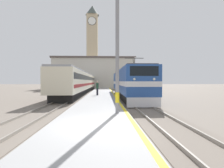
# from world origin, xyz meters

# --- Properties ---
(ground_plane) EXTENTS (200.00, 200.00, 0.00)m
(ground_plane) POSITION_xyz_m (0.00, 30.00, 0.00)
(ground_plane) COLOR #70665B
(platform) EXTENTS (3.85, 140.00, 0.35)m
(platform) POSITION_xyz_m (0.00, 25.00, 0.17)
(platform) COLOR #999999
(platform) RESTS_ON ground
(rail_track_near) EXTENTS (2.83, 140.00, 0.16)m
(rail_track_near) POSITION_xyz_m (3.66, 25.00, 0.03)
(rail_track_near) COLOR #70665B
(rail_track_near) RESTS_ON ground
(rail_track_far) EXTENTS (2.84, 140.00, 0.16)m
(rail_track_far) POSITION_xyz_m (-3.86, 25.00, 0.03)
(rail_track_far) COLOR #70665B
(rail_track_far) RESTS_ON ground
(locomotive_train) EXTENTS (2.92, 19.67, 4.71)m
(locomotive_train) POSITION_xyz_m (3.66, 16.12, 1.91)
(locomotive_train) COLOR black
(locomotive_train) RESTS_ON ground
(passenger_train) EXTENTS (2.92, 54.10, 3.74)m
(passenger_train) POSITION_xyz_m (-3.86, 35.67, 2.03)
(passenger_train) COLOR black
(passenger_train) RESTS_ON ground
(catenary_mast) EXTENTS (2.72, 0.24, 8.18)m
(catenary_mast) POSITION_xyz_m (1.37, 2.71, 4.52)
(catenary_mast) COLOR gray
(catenary_mast) RESTS_ON platform
(person_on_platform) EXTENTS (0.34, 0.34, 1.86)m
(person_on_platform) POSITION_xyz_m (-0.48, 15.81, 1.34)
(person_on_platform) COLOR #23232D
(person_on_platform) RESTS_ON platform
(clock_tower) EXTENTS (5.08, 5.08, 30.93)m
(clock_tower) POSITION_xyz_m (-4.19, 59.37, 16.33)
(clock_tower) COLOR tan
(clock_tower) RESTS_ON ground
(station_building) EXTENTS (24.12, 8.24, 9.30)m
(station_building) POSITION_xyz_m (-2.71, 45.72, 4.68)
(station_building) COLOR beige
(station_building) RESTS_ON ground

